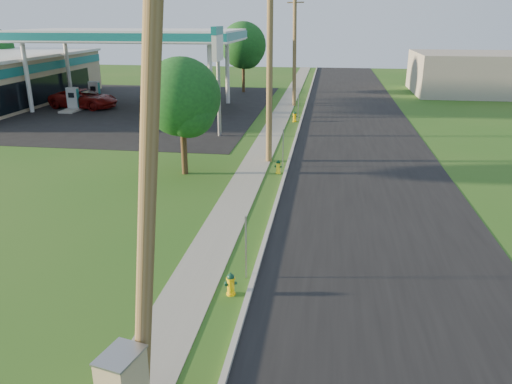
{
  "coord_description": "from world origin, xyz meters",
  "views": [
    {
      "loc": [
        2.44,
        -8.89,
        7.43
      ],
      "look_at": [
        0.0,
        8.0,
        1.4
      ],
      "focal_mm": 35.0,
      "sensor_mm": 36.0,
      "label": 1
    }
  ],
  "objects_px": {
    "tree_lot": "(244,47)",
    "tree_verge": "(183,100)",
    "fuel_pump_nw": "(73,102)",
    "utility_pole_mid": "(270,68)",
    "hydrant_near": "(231,284)",
    "utility_pole_near": "(148,176)",
    "price_pylon": "(218,50)",
    "car_silver": "(192,100)",
    "hydrant_mid": "(278,167)",
    "car_red": "(84,99)",
    "fuel_pump_se": "(192,97)",
    "fuel_pump_sw": "(95,95)",
    "utility_pole_far": "(295,49)",
    "hydrant_far": "(295,117)",
    "fuel_pump_ne": "(178,104)"
  },
  "relations": [
    {
      "from": "tree_lot",
      "to": "tree_verge",
      "type": "bearing_deg",
      "value": -86.33
    },
    {
      "from": "fuel_pump_nw",
      "to": "tree_verge",
      "type": "distance_m",
      "value": 21.48
    },
    {
      "from": "utility_pole_mid",
      "to": "hydrant_near",
      "type": "bearing_deg",
      "value": -87.6
    },
    {
      "from": "utility_pole_near",
      "to": "price_pylon",
      "type": "bearing_deg",
      "value": 99.42
    },
    {
      "from": "fuel_pump_nw",
      "to": "price_pylon",
      "type": "relative_size",
      "value": 0.47
    },
    {
      "from": "utility_pole_mid",
      "to": "utility_pole_near",
      "type": "bearing_deg",
      "value": -90.0
    },
    {
      "from": "hydrant_near",
      "to": "car_silver",
      "type": "relative_size",
      "value": 0.15
    },
    {
      "from": "hydrant_mid",
      "to": "car_red",
      "type": "relative_size",
      "value": 0.12
    },
    {
      "from": "utility_pole_near",
      "to": "fuel_pump_se",
      "type": "xyz_separation_m",
      "value": [
        -8.9,
        35.0,
        -4.08
      ]
    },
    {
      "from": "utility_pole_near",
      "to": "car_silver",
      "type": "relative_size",
      "value": 2.1
    },
    {
      "from": "fuel_pump_sw",
      "to": "tree_lot",
      "type": "relative_size",
      "value": 0.46
    },
    {
      "from": "car_red",
      "to": "car_silver",
      "type": "relative_size",
      "value": 1.28
    },
    {
      "from": "price_pylon",
      "to": "tree_lot",
      "type": "xyz_separation_m",
      "value": [
        -1.69,
        19.92,
        -0.93
      ]
    },
    {
      "from": "utility_pole_far",
      "to": "price_pylon",
      "type": "bearing_deg",
      "value": -107.33
    },
    {
      "from": "car_silver",
      "to": "utility_pole_near",
      "type": "bearing_deg",
      "value": -155.2
    },
    {
      "from": "fuel_pump_nw",
      "to": "hydrant_far",
      "type": "relative_size",
      "value": 4.09
    },
    {
      "from": "fuel_pump_sw",
      "to": "fuel_pump_se",
      "type": "xyz_separation_m",
      "value": [
        9.0,
        0.0,
        0.0
      ]
    },
    {
      "from": "utility_pole_mid",
      "to": "tree_verge",
      "type": "height_order",
      "value": "utility_pole_mid"
    },
    {
      "from": "fuel_pump_ne",
      "to": "fuel_pump_se",
      "type": "relative_size",
      "value": 1.0
    },
    {
      "from": "price_pylon",
      "to": "tree_verge",
      "type": "xyz_separation_m",
      "value": [
        0.13,
        -8.41,
        -1.77
      ]
    },
    {
      "from": "fuel_pump_nw",
      "to": "fuel_pump_sw",
      "type": "height_order",
      "value": "same"
    },
    {
      "from": "fuel_pump_se",
      "to": "hydrant_mid",
      "type": "bearing_deg",
      "value": -63.31
    },
    {
      "from": "fuel_pump_nw",
      "to": "fuel_pump_sw",
      "type": "distance_m",
      "value": 4.0
    },
    {
      "from": "hydrant_near",
      "to": "hydrant_far",
      "type": "xyz_separation_m",
      "value": [
        0.04,
        24.71,
        0.04
      ]
    },
    {
      "from": "fuel_pump_ne",
      "to": "hydrant_mid",
      "type": "xyz_separation_m",
      "value": [
        9.63,
        -15.14,
        -0.38
      ]
    },
    {
      "from": "price_pylon",
      "to": "tree_lot",
      "type": "bearing_deg",
      "value": 94.84
    },
    {
      "from": "utility_pole_far",
      "to": "fuel_pump_nw",
      "type": "xyz_separation_m",
      "value": [
        -17.9,
        -5.0,
        -4.08
      ]
    },
    {
      "from": "fuel_pump_ne",
      "to": "price_pylon",
      "type": "xyz_separation_m",
      "value": [
        5.0,
        -7.5,
        4.71
      ]
    },
    {
      "from": "hydrant_mid",
      "to": "hydrant_far",
      "type": "bearing_deg",
      "value": 90.46
    },
    {
      "from": "hydrant_far",
      "to": "fuel_pump_nw",
      "type": "bearing_deg",
      "value": 173.57
    },
    {
      "from": "fuel_pump_se",
      "to": "hydrant_far",
      "type": "relative_size",
      "value": 4.09
    },
    {
      "from": "fuel_pump_nw",
      "to": "tree_lot",
      "type": "xyz_separation_m",
      "value": [
        12.31,
        12.42,
        3.78
      ]
    },
    {
      "from": "car_red",
      "to": "fuel_pump_sw",
      "type": "bearing_deg",
      "value": 15.49
    },
    {
      "from": "tree_verge",
      "to": "car_red",
      "type": "xyz_separation_m",
      "value": [
        -13.82,
        17.16,
        -2.86
      ]
    },
    {
      "from": "fuel_pump_nw",
      "to": "fuel_pump_ne",
      "type": "distance_m",
      "value": 9.0
    },
    {
      "from": "fuel_pump_sw",
      "to": "price_pylon",
      "type": "relative_size",
      "value": 0.47
    },
    {
      "from": "fuel_pump_ne",
      "to": "car_red",
      "type": "xyz_separation_m",
      "value": [
        -8.69,
        1.25,
        0.08
      ]
    },
    {
      "from": "fuel_pump_ne",
      "to": "price_pylon",
      "type": "bearing_deg",
      "value": -56.31
    },
    {
      "from": "utility_pole_mid",
      "to": "car_silver",
      "type": "distance_m",
      "value": 17.58
    },
    {
      "from": "utility_pole_far",
      "to": "hydrant_mid",
      "type": "relative_size",
      "value": 13.66
    },
    {
      "from": "fuel_pump_nw",
      "to": "tree_lot",
      "type": "relative_size",
      "value": 0.46
    },
    {
      "from": "utility_pole_mid",
      "to": "utility_pole_far",
      "type": "bearing_deg",
      "value": 90.0
    },
    {
      "from": "hydrant_far",
      "to": "car_red",
      "type": "distance_m",
      "value": 18.52
    },
    {
      "from": "hydrant_near",
      "to": "fuel_pump_ne",
      "type": "bearing_deg",
      "value": 109.48
    },
    {
      "from": "tree_verge",
      "to": "tree_lot",
      "type": "xyz_separation_m",
      "value": [
        -1.82,
        28.33,
        0.84
      ]
    },
    {
      "from": "utility_pole_near",
      "to": "fuel_pump_se",
      "type": "height_order",
      "value": "utility_pole_near"
    },
    {
      "from": "fuel_pump_ne",
      "to": "utility_pole_mid",
      "type": "bearing_deg",
      "value": -55.6
    },
    {
      "from": "fuel_pump_ne",
      "to": "fuel_pump_se",
      "type": "distance_m",
      "value": 4.0
    },
    {
      "from": "utility_pole_mid",
      "to": "car_red",
      "type": "xyz_separation_m",
      "value": [
        -17.59,
        14.25,
        -4.15
      ]
    },
    {
      "from": "utility_pole_far",
      "to": "hydrant_mid",
      "type": "bearing_deg",
      "value": -87.94
    }
  ]
}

